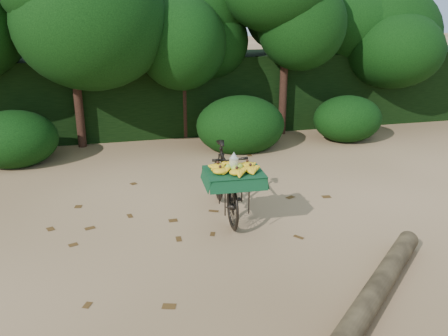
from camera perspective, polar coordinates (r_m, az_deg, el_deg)
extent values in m
plane|color=tan|center=(6.03, -0.61, -10.10)|extent=(80.00, 80.00, 0.00)
imported|color=black|center=(6.86, 0.10, -1.53)|extent=(0.57, 1.76, 1.04)
cube|color=black|center=(6.19, 1.20, -0.57)|extent=(0.40, 0.48, 0.03)
cube|color=#124323|center=(6.19, 1.20, -0.42)|extent=(0.78, 0.66, 0.01)
ellipsoid|color=#95B12A|center=(6.18, 1.87, 0.10)|extent=(0.10, 0.08, 0.11)
ellipsoid|color=#95B12A|center=(6.23, 1.08, 0.24)|extent=(0.10, 0.08, 0.11)
ellipsoid|color=#95B12A|center=(6.15, 0.54, 0.01)|extent=(0.10, 0.08, 0.11)
ellipsoid|color=#95B12A|center=(6.11, 1.33, -0.13)|extent=(0.10, 0.08, 0.11)
cylinder|color=#EAE5C6|center=(6.16, 1.19, 0.52)|extent=(0.12, 0.12, 0.16)
cylinder|color=brown|center=(5.07, 16.75, -15.60)|extent=(2.64, 2.42, 0.24)
cube|color=black|center=(11.66, -7.94, 8.88)|extent=(26.00, 1.80, 1.80)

